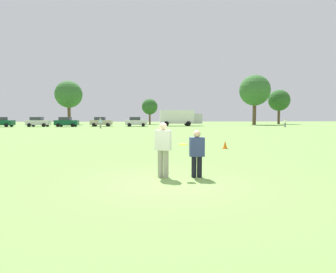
{
  "coord_description": "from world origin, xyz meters",
  "views": [
    {
      "loc": [
        -0.74,
        -8.02,
        1.91
      ],
      "look_at": [
        0.11,
        2.79,
        1.14
      ],
      "focal_mm": 30.15,
      "sensor_mm": 36.0,
      "label": 1
    }
  ],
  "objects_px": {
    "parked_car_near_left": "(1,122)",
    "bystander_sideline_watcher": "(100,123)",
    "parked_car_near_right": "(136,122)",
    "parked_car_center": "(66,122)",
    "frisbee": "(183,144)",
    "player_defender": "(197,151)",
    "player_thrower": "(163,147)",
    "traffic_cone": "(225,145)",
    "parked_car_mid_left": "(38,122)",
    "parked_car_mid_right": "(101,122)",
    "bystander_far_jogger": "(285,122)",
    "box_truck": "(180,117)"
  },
  "relations": [
    {
      "from": "parked_car_center",
      "to": "box_truck",
      "type": "height_order",
      "value": "box_truck"
    },
    {
      "from": "parked_car_mid_right",
      "to": "parked_car_near_left",
      "type": "bearing_deg",
      "value": -175.54
    },
    {
      "from": "traffic_cone",
      "to": "bystander_far_jogger",
      "type": "bearing_deg",
      "value": 57.93
    },
    {
      "from": "bystander_sideline_watcher",
      "to": "bystander_far_jogger",
      "type": "height_order",
      "value": "bystander_sideline_watcher"
    },
    {
      "from": "player_defender",
      "to": "bystander_far_jogger",
      "type": "bearing_deg",
      "value": 59.75
    },
    {
      "from": "parked_car_mid_left",
      "to": "bystander_far_jogger",
      "type": "height_order",
      "value": "parked_car_mid_left"
    },
    {
      "from": "player_thrower",
      "to": "bystander_sideline_watcher",
      "type": "relative_size",
      "value": 1.05
    },
    {
      "from": "parked_car_mid_left",
      "to": "parked_car_center",
      "type": "height_order",
      "value": "same"
    },
    {
      "from": "traffic_cone",
      "to": "parked_car_mid_right",
      "type": "relative_size",
      "value": 0.11
    },
    {
      "from": "parked_car_center",
      "to": "box_truck",
      "type": "bearing_deg",
      "value": 9.18
    },
    {
      "from": "parked_car_near_right",
      "to": "bystander_far_jogger",
      "type": "bearing_deg",
      "value": -11.51
    },
    {
      "from": "player_defender",
      "to": "bystander_far_jogger",
      "type": "xyz_separation_m",
      "value": [
        23.31,
        39.98,
        0.03
      ]
    },
    {
      "from": "player_thrower",
      "to": "parked_car_mid_left",
      "type": "height_order",
      "value": "parked_car_mid_left"
    },
    {
      "from": "parked_car_near_right",
      "to": "parked_car_center",
      "type": "bearing_deg",
      "value": -178.74
    },
    {
      "from": "parked_car_mid_right",
      "to": "box_truck",
      "type": "distance_m",
      "value": 15.68
    },
    {
      "from": "player_defender",
      "to": "bystander_far_jogger",
      "type": "height_order",
      "value": "bystander_far_jogger"
    },
    {
      "from": "parked_car_near_left",
      "to": "bystander_sideline_watcher",
      "type": "relative_size",
      "value": 2.56
    },
    {
      "from": "frisbee",
      "to": "parked_car_center",
      "type": "xyz_separation_m",
      "value": [
        -15.89,
        45.27,
        -0.14
      ]
    },
    {
      "from": "player_thrower",
      "to": "parked_car_near_right",
      "type": "relative_size",
      "value": 0.41
    },
    {
      "from": "traffic_cone",
      "to": "parked_car_mid_right",
      "type": "xyz_separation_m",
      "value": [
        -13.32,
        38.92,
        0.69
      ]
    },
    {
      "from": "parked_car_near_right",
      "to": "bystander_sideline_watcher",
      "type": "distance_m",
      "value": 8.99
    },
    {
      "from": "bystander_far_jogger",
      "to": "player_defender",
      "type": "bearing_deg",
      "value": -120.25
    },
    {
      "from": "parked_car_near_left",
      "to": "parked_car_mid_left",
      "type": "distance_m",
      "value": 6.34
    },
    {
      "from": "frisbee",
      "to": "parked_car_mid_right",
      "type": "bearing_deg",
      "value": 101.75
    },
    {
      "from": "parked_car_center",
      "to": "parked_car_near_left",
      "type": "bearing_deg",
      "value": 179.17
    },
    {
      "from": "parked_car_mid_left",
      "to": "parked_car_mid_right",
      "type": "bearing_deg",
      "value": 3.54
    },
    {
      "from": "frisbee",
      "to": "parked_car_near_left",
      "type": "bearing_deg",
      "value": 121.3
    },
    {
      "from": "parked_car_near_left",
      "to": "parked_car_center",
      "type": "height_order",
      "value": "same"
    },
    {
      "from": "box_truck",
      "to": "player_defender",
      "type": "bearing_deg",
      "value": -96.27
    },
    {
      "from": "player_defender",
      "to": "parked_car_mid_right",
      "type": "height_order",
      "value": "parked_car_mid_right"
    },
    {
      "from": "parked_car_near_left",
      "to": "bystander_sideline_watcher",
      "type": "height_order",
      "value": "parked_car_near_left"
    },
    {
      "from": "frisbee",
      "to": "parked_car_mid_left",
      "type": "height_order",
      "value": "parked_car_mid_left"
    },
    {
      "from": "player_thrower",
      "to": "parked_car_center",
      "type": "relative_size",
      "value": 0.41
    },
    {
      "from": "parked_car_mid_right",
      "to": "bystander_sideline_watcher",
      "type": "relative_size",
      "value": 2.56
    },
    {
      "from": "traffic_cone",
      "to": "bystander_sideline_watcher",
      "type": "relative_size",
      "value": 0.29
    },
    {
      "from": "player_thrower",
      "to": "parked_car_center",
      "type": "height_order",
      "value": "parked_car_center"
    },
    {
      "from": "frisbee",
      "to": "traffic_cone",
      "type": "relative_size",
      "value": 0.56
    },
    {
      "from": "player_thrower",
      "to": "traffic_cone",
      "type": "bearing_deg",
      "value": 61.44
    },
    {
      "from": "player_defender",
      "to": "bystander_sideline_watcher",
      "type": "height_order",
      "value": "bystander_sideline_watcher"
    },
    {
      "from": "player_thrower",
      "to": "player_defender",
      "type": "bearing_deg",
      "value": -4.74
    },
    {
      "from": "traffic_cone",
      "to": "player_thrower",
      "type": "bearing_deg",
      "value": -118.56
    },
    {
      "from": "parked_car_near_left",
      "to": "bystander_sideline_watcher",
      "type": "distance_m",
      "value": 20.26
    },
    {
      "from": "frisbee",
      "to": "traffic_cone",
      "type": "bearing_deg",
      "value": 65.65
    },
    {
      "from": "parked_car_near_left",
      "to": "box_truck",
      "type": "distance_m",
      "value": 33.59
    },
    {
      "from": "box_truck",
      "to": "bystander_far_jogger",
      "type": "distance_m",
      "value": 19.96
    },
    {
      "from": "player_defender",
      "to": "parked_car_near_right",
      "type": "relative_size",
      "value": 0.35
    },
    {
      "from": "parked_car_near_left",
      "to": "parked_car_near_right",
      "type": "xyz_separation_m",
      "value": [
        24.65,
        0.11,
        0.0
      ]
    },
    {
      "from": "player_thrower",
      "to": "bystander_far_jogger",
      "type": "height_order",
      "value": "player_thrower"
    },
    {
      "from": "parked_car_mid_left",
      "to": "bystander_far_jogger",
      "type": "bearing_deg",
      "value": -7.59
    },
    {
      "from": "traffic_cone",
      "to": "player_defender",
      "type": "bearing_deg",
      "value": -111.94
    }
  ]
}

